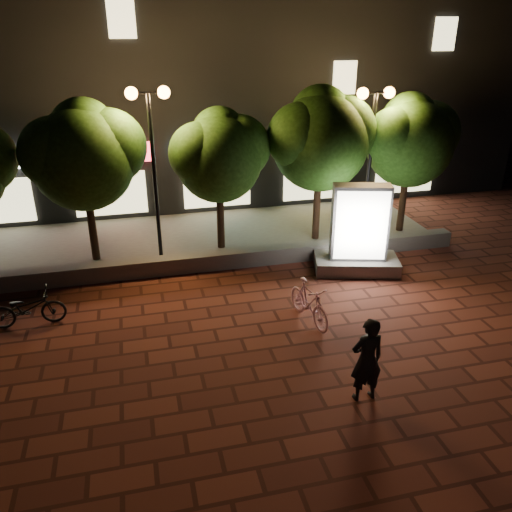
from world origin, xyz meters
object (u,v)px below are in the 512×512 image
object	(u,v)px
scooter_parked	(27,308)
tree_mid	(220,153)
tree_far_right	(411,138)
street_lamp_left	(151,131)
street_lamp_right	(373,125)
tree_left	(84,152)
tree_right	(321,136)
scooter_pink	(309,302)
rider	(367,360)
ad_kiosk	(359,237)

from	to	relation	value
scooter_parked	tree_mid	bearing A→B (deg)	-58.30
tree_far_right	street_lamp_left	world-z (taller)	street_lamp_left
street_lamp_right	scooter_parked	distance (m)	11.50
tree_far_right	scooter_parked	xyz separation A→B (m)	(-12.01, -3.61, -2.90)
tree_left	tree_mid	size ratio (longest dim) A/B	1.09
tree_mid	tree_right	distance (m)	3.32
tree_right	scooter_pink	bearing A→B (deg)	-111.88
scooter_pink	rider	bearing A→B (deg)	-99.51
street_lamp_left	scooter_pink	bearing A→B (deg)	-55.47
tree_mid	scooter_parked	distance (m)	7.14
tree_far_right	ad_kiosk	world-z (taller)	tree_far_right
tree_mid	scooter_pink	xyz separation A→B (m)	(1.26, -5.08, -2.68)
tree_right	rider	world-z (taller)	tree_right
tree_left	tree_mid	world-z (taller)	tree_left
tree_mid	ad_kiosk	size ratio (longest dim) A/B	1.66
tree_left	scooter_parked	distance (m)	4.92
tree_left	street_lamp_left	distance (m)	2.05
tree_right	tree_far_right	xyz separation A→B (m)	(3.20, -0.00, -0.20)
tree_mid	scooter_pink	bearing A→B (deg)	-76.03
street_lamp_left	scooter_parked	xyz separation A→B (m)	(-3.46, -3.34, -3.56)
street_lamp_left	scooter_parked	bearing A→B (deg)	-135.98
tree_right	scooter_parked	distance (m)	10.02
scooter_pink	scooter_parked	xyz separation A→B (m)	(-6.78, 1.47, -0.07)
tree_left	rider	world-z (taller)	tree_left
tree_mid	tree_far_right	xyz separation A→B (m)	(6.50, 0.00, 0.15)
tree_right	rider	distance (m)	8.75
tree_right	ad_kiosk	xyz separation A→B (m)	(0.33, -2.63, -2.48)
tree_right	street_lamp_left	size ratio (longest dim) A/B	0.98
street_lamp_left	ad_kiosk	world-z (taller)	street_lamp_left
street_lamp_left	ad_kiosk	bearing A→B (deg)	-22.57
tree_right	street_lamp_right	size ratio (longest dim) A/B	1.02
rider	tree_left	bearing A→B (deg)	-58.73
tree_mid	rider	xyz separation A→B (m)	(1.38, -8.11, -2.30)
tree_right	scooter_pink	xyz separation A→B (m)	(-2.04, -5.08, -3.03)
street_lamp_left	scooter_pink	size ratio (longest dim) A/B	2.91
ad_kiosk	scooter_pink	bearing A→B (deg)	-134.02
street_lamp_left	scooter_pink	xyz separation A→B (m)	(3.32, -4.82, -3.49)
tree_mid	scooter_parked	xyz separation A→B (m)	(-5.51, -3.61, -2.75)
tree_right	street_lamp_right	xyz separation A→B (m)	(1.64, -0.26, 0.33)
tree_right	street_lamp_right	distance (m)	1.70
tree_far_right	ad_kiosk	bearing A→B (deg)	-137.48
rider	scooter_parked	size ratio (longest dim) A/B	1.02
tree_right	street_lamp_right	world-z (taller)	tree_right
tree_far_right	street_lamp_left	size ratio (longest dim) A/B	0.92
street_lamp_left	rider	distance (m)	9.11
scooter_pink	rider	xyz separation A→B (m)	(0.11, -3.03, 0.38)
street_lamp_left	tree_far_right	bearing A→B (deg)	1.76
scooter_pink	tree_mid	bearing A→B (deg)	92.38
tree_mid	tree_right	xyz separation A→B (m)	(3.31, 0.00, 0.35)
tree_left	street_lamp_left	xyz separation A→B (m)	(1.95, -0.26, 0.58)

